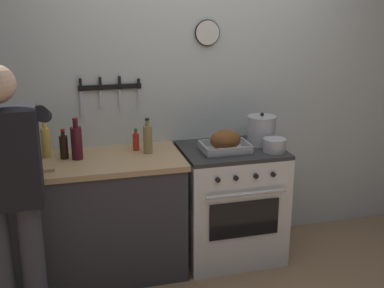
# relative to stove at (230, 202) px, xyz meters

# --- Properties ---
(wall_back) EXTENTS (6.00, 0.13, 2.60)m
(wall_back) POSITION_rel_stove_xyz_m (-0.22, 0.36, 0.85)
(wall_back) COLOR silver
(wall_back) RESTS_ON ground
(counter_block) EXTENTS (2.03, 0.65, 0.90)m
(counter_block) POSITION_rel_stove_xyz_m (-1.43, 0.00, 0.01)
(counter_block) COLOR #38383D
(counter_block) RESTS_ON ground
(stove) EXTENTS (0.76, 0.67, 0.90)m
(stove) POSITION_rel_stove_xyz_m (0.00, 0.00, 0.00)
(stove) COLOR white
(stove) RESTS_ON ground
(person_cook) EXTENTS (0.51, 0.63, 1.66)m
(person_cook) POSITION_rel_stove_xyz_m (-1.54, -0.57, 0.50)
(person_cook) COLOR #383842
(person_cook) RESTS_ON ground
(roasting_pan) EXTENTS (0.35, 0.26, 0.17)m
(roasting_pan) POSITION_rel_stove_xyz_m (-0.08, -0.07, 0.52)
(roasting_pan) COLOR #B7B7BC
(roasting_pan) RESTS_ON stove
(stock_pot) EXTENTS (0.22, 0.22, 0.25)m
(stock_pot) POSITION_rel_stove_xyz_m (0.26, 0.04, 0.56)
(stock_pot) COLOR #B7B7BC
(stock_pot) RESTS_ON stove
(saucepan) EXTENTS (0.17, 0.17, 0.10)m
(saucepan) POSITION_rel_stove_xyz_m (0.28, -0.16, 0.50)
(saucepan) COLOR #B7B7BC
(saucepan) RESTS_ON stove
(cutting_board) EXTENTS (0.36, 0.24, 0.02)m
(cutting_board) POSITION_rel_stove_xyz_m (-1.48, -0.08, 0.46)
(cutting_board) COLOR tan
(cutting_board) RESTS_ON counter_block
(bottle_cooking_oil) EXTENTS (0.06, 0.06, 0.28)m
(bottle_cooking_oil) POSITION_rel_stove_xyz_m (-1.35, 0.12, 0.57)
(bottle_cooking_oil) COLOR gold
(bottle_cooking_oil) RESTS_ON counter_block
(bottle_soy_sauce) EXTENTS (0.06, 0.06, 0.22)m
(bottle_soy_sauce) POSITION_rel_stove_xyz_m (-1.23, 0.07, 0.54)
(bottle_soy_sauce) COLOR black
(bottle_soy_sauce) RESTS_ON counter_block
(bottle_olive_oil) EXTENTS (0.07, 0.07, 0.29)m
(bottle_olive_oil) POSITION_rel_stove_xyz_m (-1.62, 0.20, 0.57)
(bottle_olive_oil) COLOR #385623
(bottle_olive_oil) RESTS_ON counter_block
(bottle_hot_sauce) EXTENTS (0.05, 0.05, 0.17)m
(bottle_hot_sauce) POSITION_rel_stove_xyz_m (-0.71, 0.13, 0.52)
(bottle_hot_sauce) COLOR red
(bottle_hot_sauce) RESTS_ON counter_block
(bottle_wine_red) EXTENTS (0.08, 0.08, 0.30)m
(bottle_wine_red) POSITION_rel_stove_xyz_m (-1.14, 0.03, 0.57)
(bottle_wine_red) COLOR #47141E
(bottle_wine_red) RESTS_ON counter_block
(bottle_vinegar) EXTENTS (0.07, 0.07, 0.26)m
(bottle_vinegar) POSITION_rel_stove_xyz_m (-0.64, 0.04, 0.56)
(bottle_vinegar) COLOR #997F4C
(bottle_vinegar) RESTS_ON counter_block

